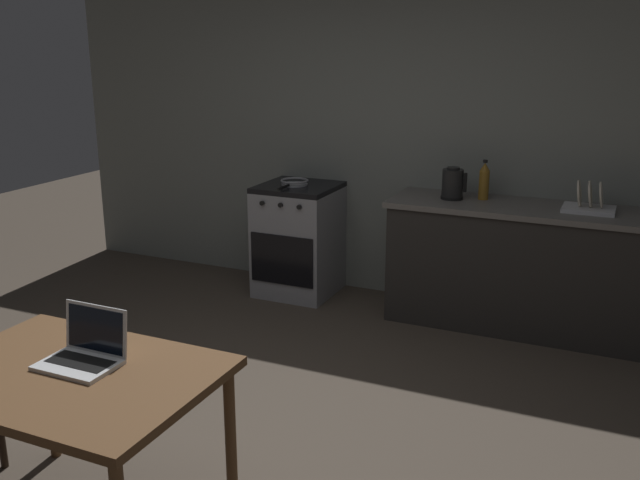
{
  "coord_description": "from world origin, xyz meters",
  "views": [
    {
      "loc": [
        1.85,
        -2.79,
        2.05
      ],
      "look_at": [
        0.22,
        0.84,
        0.91
      ],
      "focal_mm": 39.82,
      "sensor_mm": 36.0,
      "label": 1
    }
  ],
  "objects_px": {
    "electric_kettle": "(453,184)",
    "frying_pan": "(294,182)",
    "stove_oven": "(299,239)",
    "dining_table": "(72,388)",
    "bottle_b": "(484,181)",
    "dish_rack": "(589,205)",
    "laptop": "(84,353)"
  },
  "relations": [
    {
      "from": "electric_kettle",
      "to": "frying_pan",
      "type": "bearing_deg",
      "value": -178.66
    },
    {
      "from": "stove_oven",
      "to": "electric_kettle",
      "type": "bearing_deg",
      "value": 0.11
    },
    {
      "from": "dining_table",
      "to": "bottle_b",
      "type": "bearing_deg",
      "value": 72.14
    },
    {
      "from": "dining_table",
      "to": "frying_pan",
      "type": "relative_size",
      "value": 2.93
    },
    {
      "from": "stove_oven",
      "to": "frying_pan",
      "type": "distance_m",
      "value": 0.48
    },
    {
      "from": "electric_kettle",
      "to": "bottle_b",
      "type": "bearing_deg",
      "value": 20.86
    },
    {
      "from": "electric_kettle",
      "to": "bottle_b",
      "type": "relative_size",
      "value": 0.81
    },
    {
      "from": "bottle_b",
      "to": "dining_table",
      "type": "bearing_deg",
      "value": -107.86
    },
    {
      "from": "stove_oven",
      "to": "dining_table",
      "type": "bearing_deg",
      "value": -81.51
    },
    {
      "from": "dining_table",
      "to": "dish_rack",
      "type": "relative_size",
      "value": 3.43
    },
    {
      "from": "stove_oven",
      "to": "dining_table",
      "type": "height_order",
      "value": "stove_oven"
    },
    {
      "from": "frying_pan",
      "to": "dish_rack",
      "type": "relative_size",
      "value": 1.17
    },
    {
      "from": "stove_oven",
      "to": "frying_pan",
      "type": "bearing_deg",
      "value": -129.46
    },
    {
      "from": "dish_rack",
      "to": "frying_pan",
      "type": "bearing_deg",
      "value": -179.23
    },
    {
      "from": "dining_table",
      "to": "laptop",
      "type": "distance_m",
      "value": 0.15
    },
    {
      "from": "dining_table",
      "to": "frying_pan",
      "type": "bearing_deg",
      "value": 98.98
    },
    {
      "from": "electric_kettle",
      "to": "dish_rack",
      "type": "xyz_separation_m",
      "value": [
        0.94,
        0.0,
        -0.06
      ]
    },
    {
      "from": "frying_pan",
      "to": "dining_table",
      "type": "bearing_deg",
      "value": -81.02
    },
    {
      "from": "dining_table",
      "to": "bottle_b",
      "type": "xyz_separation_m",
      "value": [
        1.01,
        3.13,
        0.38
      ]
    },
    {
      "from": "electric_kettle",
      "to": "frying_pan",
      "type": "relative_size",
      "value": 0.59
    },
    {
      "from": "stove_oven",
      "to": "bottle_b",
      "type": "relative_size",
      "value": 3.13
    },
    {
      "from": "laptop",
      "to": "stove_oven",
      "type": "bearing_deg",
      "value": 96.46
    },
    {
      "from": "laptop",
      "to": "electric_kettle",
      "type": "height_order",
      "value": "electric_kettle"
    },
    {
      "from": "dining_table",
      "to": "laptop",
      "type": "xyz_separation_m",
      "value": [
        0.0,
        0.08,
        0.12
      ]
    },
    {
      "from": "laptop",
      "to": "bottle_b",
      "type": "bearing_deg",
      "value": 69.41
    },
    {
      "from": "dining_table",
      "to": "laptop",
      "type": "bearing_deg",
      "value": 89.79
    },
    {
      "from": "frying_pan",
      "to": "bottle_b",
      "type": "height_order",
      "value": "bottle_b"
    },
    {
      "from": "stove_oven",
      "to": "dining_table",
      "type": "xyz_separation_m",
      "value": [
        0.45,
        -3.05,
        0.21
      ]
    },
    {
      "from": "dining_table",
      "to": "dish_rack",
      "type": "height_order",
      "value": "dish_rack"
    },
    {
      "from": "stove_oven",
      "to": "dining_table",
      "type": "distance_m",
      "value": 3.09
    },
    {
      "from": "frying_pan",
      "to": "stove_oven",
      "type": "bearing_deg",
      "value": 50.54
    },
    {
      "from": "frying_pan",
      "to": "dish_rack",
      "type": "height_order",
      "value": "dish_rack"
    }
  ]
}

